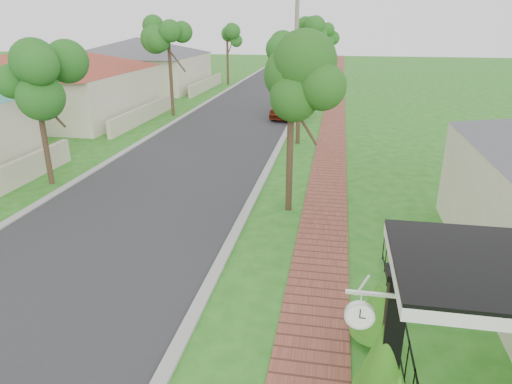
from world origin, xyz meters
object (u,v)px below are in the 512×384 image
Objects in this scene: parked_car_white at (295,77)px; parked_car_red at (291,105)px; station_clock at (360,314)px; near_tree at (292,88)px; utility_pole at (296,59)px; porch_post at (391,346)px.

parked_car_red is at bearing -92.89° from parked_car_white.
near_tree is at bearing 103.19° from station_clock.
utility_pole reaches higher than parked_car_white.
porch_post is 0.49× the size of near_tree.
utility_pole is at bearing -70.57° from parked_car_red.
station_clock reaches higher than parked_car_red.
near_tree is 6.81× the size of station_clock.
parked_car_white is at bearing 95.27° from near_tree.
porch_post is at bearing -89.86° from parked_car_white.
parked_car_red is at bearing 100.05° from utility_pole.
utility_pole is at bearing 99.86° from porch_post.
parked_car_white is 20.10m from utility_pole.
porch_post is at bearing -80.14° from utility_pole.
utility_pole is (-3.65, 21.00, 2.85)m from porch_post.
parked_car_red is 1.10× the size of parked_car_white.
parked_car_white is (-1.40, 16.91, -0.10)m from parked_car_red.
near_tree is (1.62, -15.82, 3.30)m from parked_car_red.
porch_post is 21.50m from utility_pole.
utility_pole is 10.35× the size of station_clock.
parked_car_red is at bearing 95.83° from near_tree.
parked_car_white is 33.05m from near_tree.
utility_pole is (1.90, -19.73, 3.28)m from parked_car_white.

